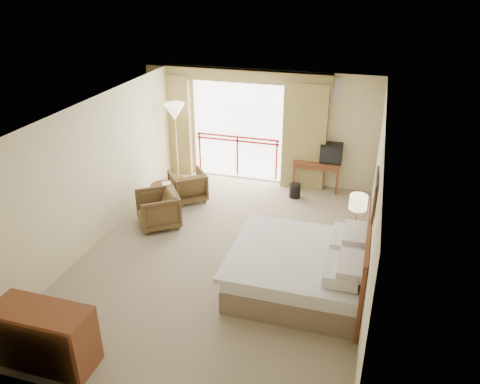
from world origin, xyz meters
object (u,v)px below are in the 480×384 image
(desk, at_px, (318,166))
(armchair_far, at_px, (189,199))
(wastebasket, at_px, (295,191))
(nightstand, at_px, (354,239))
(dresser, at_px, (44,337))
(table_lamp, at_px, (358,203))
(bed, at_px, (301,269))
(floor_lamp, at_px, (175,115))
(armchair_near, at_px, (159,225))
(side_table, at_px, (163,193))
(tv, at_px, (332,153))

(desk, relative_size, armchair_far, 1.46)
(wastebasket, bearing_deg, armchair_far, -160.80)
(nightstand, relative_size, desk, 0.51)
(desk, bearing_deg, dresser, -108.48)
(table_lamp, height_order, dresser, table_lamp)
(bed, bearing_deg, table_lamp, 61.87)
(floor_lamp, bearing_deg, table_lamp, -25.17)
(bed, relative_size, wastebasket, 6.65)
(desk, xyz_separation_m, armchair_far, (-2.69, -1.48, -0.56))
(table_lamp, xyz_separation_m, dresser, (-3.69, -3.93, -0.56))
(armchair_far, bearing_deg, armchair_near, 44.45)
(desk, distance_m, wastebasket, 0.88)
(table_lamp, height_order, armchair_far, table_lamp)
(desk, xyz_separation_m, armchair_near, (-2.82, -2.75, -0.56))
(bed, bearing_deg, side_table, 149.80)
(bed, distance_m, tv, 3.97)
(bed, relative_size, tv, 4.35)
(armchair_far, distance_m, floor_lamp, 2.02)
(tv, bearing_deg, dresser, -112.59)
(dresser, bearing_deg, wastebasket, 72.56)
(bed, relative_size, armchair_far, 2.83)
(table_lamp, height_order, desk, table_lamp)
(floor_lamp, bearing_deg, wastebasket, -2.89)
(table_lamp, distance_m, side_table, 4.17)
(side_table, bearing_deg, table_lamp, -7.63)
(floor_lamp, bearing_deg, tv, 7.39)
(armchair_far, xyz_separation_m, armchair_near, (-0.13, -1.28, 0.00))
(nightstand, height_order, table_lamp, table_lamp)
(nightstand, bearing_deg, wastebasket, 129.93)
(nightstand, height_order, side_table, side_table)
(armchair_far, relative_size, side_table, 1.33)
(armchair_far, distance_m, side_table, 0.77)
(nightstand, distance_m, dresser, 5.36)
(bed, bearing_deg, armchair_far, 140.01)
(nightstand, height_order, armchair_far, nightstand)
(nightstand, height_order, armchair_near, nightstand)
(bed, xyz_separation_m, tv, (-0.00, 3.93, 0.56))
(table_lamp, relative_size, armchair_near, 0.70)
(nightstand, xyz_separation_m, desk, (-1.05, 2.64, 0.28))
(table_lamp, bearing_deg, armchair_far, 163.39)
(side_table, bearing_deg, floor_lamp, 101.48)
(nightstand, distance_m, side_table, 4.13)
(desk, relative_size, wastebasket, 3.42)
(tv, bearing_deg, wastebasket, -136.37)
(dresser, bearing_deg, tv, 69.11)
(tv, xyz_separation_m, dresser, (-2.94, -6.47, -0.50))
(armchair_near, bearing_deg, wastebasket, 94.21)
(tv, xyz_separation_m, armchair_far, (-2.99, -1.42, -0.93))
(desk, distance_m, side_table, 3.67)
(nightstand, relative_size, tv, 1.14)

